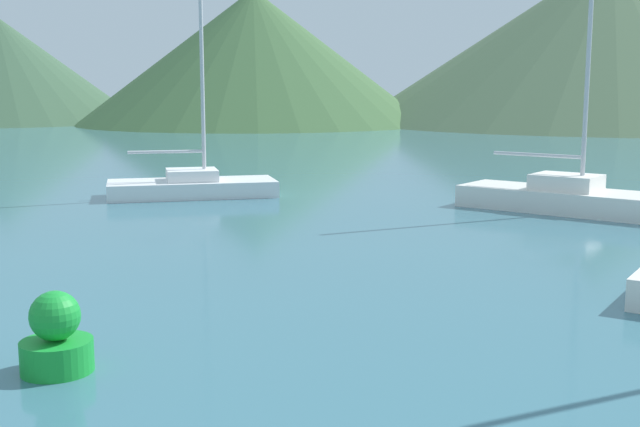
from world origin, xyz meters
TOP-DOWN VIEW (x-y plane):
  - sailboat_middle at (3.73, 23.53)m, footprint 5.99×3.74m
  - sailboat_outer at (-7.32, 23.33)m, footprint 5.43×4.34m
  - buoy_marker at (-2.02, 8.80)m, footprint 0.86×0.86m
  - hill_central at (-23.64, 69.66)m, footprint 31.84×31.84m
  - hill_east at (7.02, 80.66)m, footprint 46.67×46.67m

SIDE VIEW (x-z plane):
  - sailboat_outer at x=-7.32m, z-range -4.22..5.02m
  - buoy_marker at x=-2.02m, z-range -0.09..0.90m
  - sailboat_middle at x=3.73m, z-range -3.28..4.11m
  - hill_central at x=-23.64m, z-range 0.00..11.96m
  - hill_east at x=7.02m, z-range 0.00..15.17m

